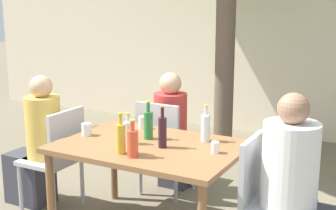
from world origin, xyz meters
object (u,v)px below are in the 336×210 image
Objects in this scene: patio_chair_1 at (267,194)px; person_seated_1 at (301,195)px; patio_chair_2 at (163,142)px; drinking_glass_1 at (215,147)px; person_seated_2 at (175,137)px; dining_table_front at (150,154)px; water_bottle_0 at (206,127)px; patio_chair_0 at (58,153)px; oil_cruet_5 at (121,138)px; drinking_glass_0 at (142,123)px; wine_bottle_2 at (162,131)px; drinking_glass_2 at (87,129)px; water_bottle_3 at (128,132)px; person_seated_0 at (37,149)px; soda_bottle_1 at (133,142)px; green_bottle_4 at (148,124)px.

patio_chair_1 is 0.73× the size of person_seated_1.
drinking_glass_1 is at bearing 140.03° from patio_chair_2.
patio_chair_1 is 0.79× the size of person_seated_2.
person_seated_1 reaches higher than dining_table_front.
water_bottle_0 is (-0.59, 0.28, 0.34)m from patio_chair_1.
oil_cruet_5 is at bearing 71.52° from patio_chair_0.
oil_cruet_5 reaches higher than patio_chair_0.
drinking_glass_0 is (0.65, 0.36, 0.28)m from patio_chair_0.
dining_table_front is 1.20× the size of person_seated_2.
dining_table_front is 0.94m from patio_chair_1.
drinking_glass_0 reaches higher than dining_table_front.
patio_chair_0 reaches higher than drinking_glass_1.
drinking_glass_1 is at bearing 9.32° from wine_bottle_2.
wine_bottle_2 is (-0.22, -0.30, 0.01)m from water_bottle_0.
patio_chair_2 is 0.24m from person_seated_2.
dining_table_front is 0.59m from drinking_glass_2.
drinking_glass_0 is at bearing 106.97° from water_bottle_3.
wine_bottle_2 is (0.41, -0.74, 0.35)m from patio_chair_2.
patio_chair_0 is 0.79m from drinking_glass_0.
person_seated_1 reaches higher than wine_bottle_2.
person_seated_1 is 1.50m from drinking_glass_0.
patio_chair_1 is 3.04× the size of oil_cruet_5.
wine_bottle_2 reaches higher than patio_chair_1.
person_seated_1 reaches higher than oil_cruet_5.
water_bottle_0 is 2.69× the size of drinking_glass_0.
water_bottle_0 is 2.91× the size of drinking_glass_2.
water_bottle_0 is (0.62, -0.44, 0.34)m from patio_chair_2.
drinking_glass_2 is (-0.42, 0.03, -0.04)m from water_bottle_3.
person_seated_0 is 1.34m from wine_bottle_2.
soda_bottle_1 is at bearing -143.42° from drinking_glass_1.
wine_bottle_2 reaches higher than water_bottle_3.
drinking_glass_2 is at bearing 86.79° from person_seated_0.
patio_chair_2 is at bearing 118.72° from wine_bottle_2.
water_bottle_0 is (1.52, 0.28, 0.33)m from person_seated_0.
person_seated_2 is at bearing -90.00° from patio_chair_2.
water_bottle_3 is 0.20m from green_bottle_4.
drinking_glass_2 is at bearing 153.39° from oil_cruet_5.
patio_chair_1 is at bearing 19.34° from soda_bottle_1.
patio_chair_0 is at bearing 174.62° from drinking_glass_2.
patio_chair_0 is 0.97m from patio_chair_2.
person_seated_0 is at bearing -180.00° from dining_table_front.
oil_cruet_5 is (0.01, -0.41, -0.00)m from green_bottle_4.
person_seated_1 reaches higher than person_seated_2.
soda_bottle_1 is (-1.11, -0.31, 0.28)m from person_seated_1.
oil_cruet_5 reaches higher than soda_bottle_1.
drinking_glass_2 is at bearing -161.34° from water_bottle_0.
wine_bottle_2 is 0.71m from drinking_glass_2.
person_seated_2 is 4.29× the size of soda_bottle_1.
person_seated_1 is 1.34m from water_bottle_3.
water_bottle_0 is 0.70m from oil_cruet_5.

